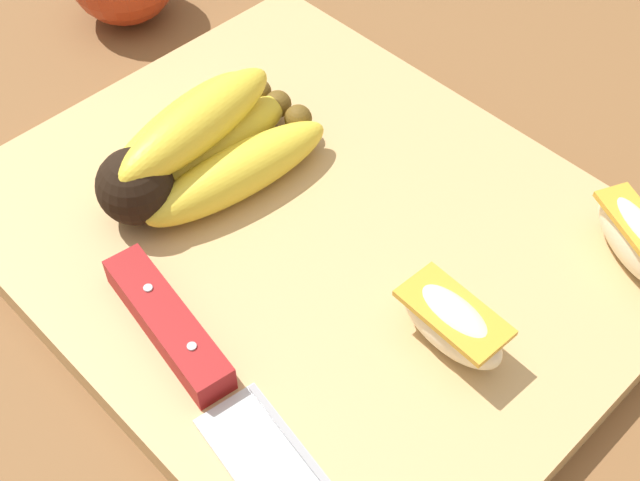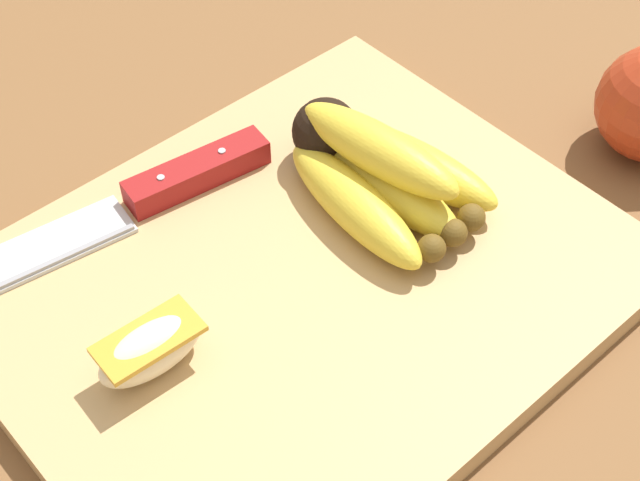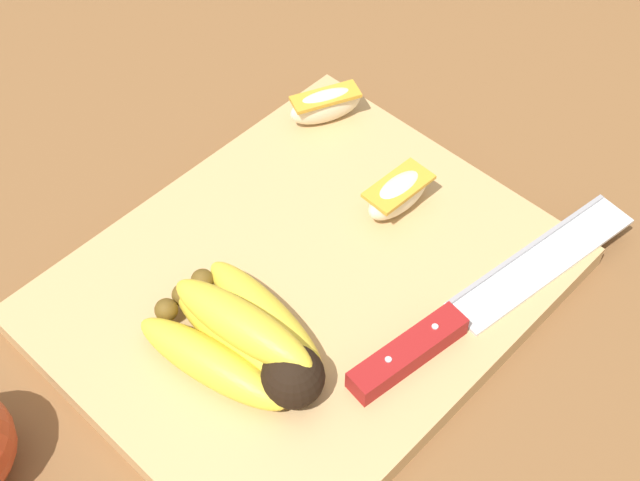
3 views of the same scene
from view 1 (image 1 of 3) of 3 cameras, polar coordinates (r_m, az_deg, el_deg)
The scene contains 6 objects.
ground_plane at distance 0.52m, azimuth 0.02°, elevation -0.18°, with size 6.00×6.00×0.00m, color brown.
cutting_board at distance 0.51m, azimuth -0.47°, elevation 0.08°, with size 0.38×0.31×0.02m, color tan.
banana_bunch at distance 0.52m, azimuth -8.19°, elevation 6.07°, with size 0.10×0.14×0.06m.
chefs_knife at distance 0.43m, azimuth -6.57°, elevation -10.22°, with size 0.28×0.07×0.02m.
apple_wedge_near at distance 0.44m, azimuth 8.80°, elevation -5.48°, with size 0.07×0.03×0.03m.
apple_wedge_middle at distance 0.50m, azimuth 20.34°, elevation 0.09°, with size 0.07×0.05×0.03m.
Camera 1 is at (-0.24, 0.23, 0.40)m, focal length 47.85 mm.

